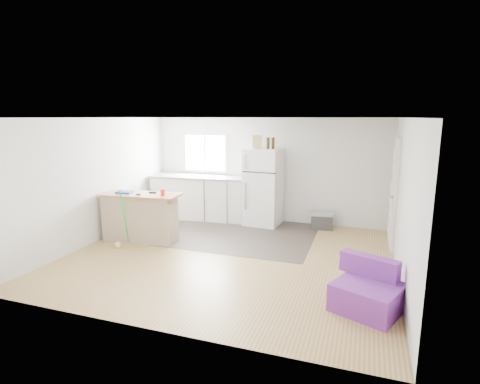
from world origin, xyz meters
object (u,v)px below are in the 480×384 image
object	(u,v)px
refrigerator	(263,187)
mop	(120,236)
peninsula	(140,217)
cleaner_jug	(152,236)
kitchen_cabinets	(199,197)
blue_tray	(125,192)
cardboard_box	(257,142)
cooler	(322,220)
bottle_left	(268,143)
purple_seat	(368,292)
red_cup	(163,192)
bottle_right	(273,143)

from	to	relation	value
refrigerator	mop	world-z (taller)	refrigerator
peninsula	cleaner_jug	distance (m)	0.47
kitchen_cabinets	cleaner_jug	world-z (taller)	kitchen_cabinets
blue_tray	cardboard_box	distance (m)	2.99
cooler	bottle_left	bearing A→B (deg)	-179.09
cooler	cardboard_box	world-z (taller)	cardboard_box
kitchen_cabinets	bottle_left	world-z (taller)	bottle_left
blue_tray	peninsula	bearing A→B (deg)	7.60
purple_seat	blue_tray	xyz separation A→B (m)	(-4.57, 1.37, 0.74)
red_cup	blue_tray	bearing A→B (deg)	-177.61
red_cup	peninsula	bearing A→B (deg)	179.43
refrigerator	cleaner_jug	world-z (taller)	refrigerator
cleaner_jug	bottle_right	size ratio (longest dim) A/B	1.25
peninsula	purple_seat	xyz separation A→B (m)	(4.28, -1.41, -0.25)
refrigerator	mop	distance (m)	3.25
purple_seat	refrigerator	bearing A→B (deg)	147.74
red_cup	blue_tray	size ratio (longest dim) A/B	0.40
mop	cardboard_box	world-z (taller)	cardboard_box
refrigerator	purple_seat	world-z (taller)	refrigerator
mop	bottle_right	bearing A→B (deg)	30.58
red_cup	bottle_left	world-z (taller)	bottle_left
kitchen_cabinets	cooler	world-z (taller)	kitchen_cabinets
cleaner_jug	blue_tray	distance (m)	1.03
bottle_left	refrigerator	bearing A→B (deg)	147.94
mop	blue_tray	distance (m)	0.88
kitchen_cabinets	refrigerator	bearing A→B (deg)	-5.39
mop	bottle_left	world-z (taller)	bottle_left
cardboard_box	peninsula	bearing A→B (deg)	-135.09
purple_seat	kitchen_cabinets	bearing A→B (deg)	162.48
cooler	blue_tray	bearing A→B (deg)	-156.83
bottle_left	cardboard_box	bearing A→B (deg)	177.16
peninsula	mop	distance (m)	0.57
peninsula	mop	world-z (taller)	mop
cardboard_box	bottle_right	distance (m)	0.36
mop	kitchen_cabinets	bearing A→B (deg)	63.14
cleaner_jug	blue_tray	size ratio (longest dim) A/B	1.05
cooler	bottle_left	xyz separation A→B (m)	(-1.21, -0.15, 1.66)
peninsula	red_cup	distance (m)	0.75
red_cup	bottle_left	bearing A→B (deg)	49.34
cardboard_box	kitchen_cabinets	bearing A→B (deg)	176.91
red_cup	refrigerator	bearing A→B (deg)	52.59
refrigerator	red_cup	size ratio (longest dim) A/B	14.39
purple_seat	cooler	bearing A→B (deg)	129.02
kitchen_cabinets	purple_seat	distance (m)	5.13
kitchen_cabinets	red_cup	distance (m)	1.99
purple_seat	bottle_right	world-z (taller)	bottle_right
cooler	cardboard_box	bearing A→B (deg)	179.22
cooler	mop	xyz separation A→B (m)	(-3.44, -2.46, 0.04)
blue_tray	bottle_left	size ratio (longest dim) A/B	1.20
peninsula	bottle_left	bearing A→B (deg)	35.96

